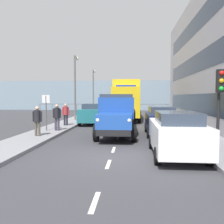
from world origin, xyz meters
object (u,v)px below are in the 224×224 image
object	(u,v)px
car_white_kerbside_near	(176,133)
car_teal_oppositeside_0	(92,114)
pedestrian_by_lamp	(57,115)
truck_vintage_blue	(117,117)
car_navy_kerbside_1	(161,120)
lamp_post_far	(93,87)
pedestrian_near_railing	(37,119)
lamp_post_promenade	(75,81)
lorry_cargo_yellow	(127,99)
pedestrian_couple_b	(66,113)
traffic_light_near	(220,92)
street_sign	(46,106)

from	to	relation	value
car_white_kerbside_near	car_teal_oppositeside_0	xyz separation A→B (m)	(4.98, -10.43, -0.00)
pedestrian_by_lamp	car_white_kerbside_near	bearing A→B (deg)	139.25
car_teal_oppositeside_0	truck_vintage_blue	bearing A→B (deg)	111.01
car_navy_kerbside_1	car_teal_oppositeside_0	xyz separation A→B (m)	(4.98, -5.28, 0.00)
lamp_post_far	pedestrian_near_railing	bearing A→B (deg)	89.90
lamp_post_promenade	lamp_post_far	size ratio (longest dim) A/B	1.05
lorry_cargo_yellow	pedestrian_by_lamp	distance (m)	9.91
truck_vintage_blue	pedestrian_by_lamp	bearing A→B (deg)	-20.19
pedestrian_by_lamp	car_teal_oppositeside_0	bearing A→B (deg)	-106.68
car_white_kerbside_near	car_teal_oppositeside_0	size ratio (longest dim) A/B	1.03
pedestrian_couple_b	car_navy_kerbside_1	bearing A→B (deg)	154.44
traffic_light_near	lamp_post_far	bearing A→B (deg)	-68.67
street_sign	pedestrian_by_lamp	bearing A→B (deg)	-171.46
car_navy_kerbside_1	lamp_post_promenade	size ratio (longest dim) A/B	0.65
truck_vintage_blue	car_navy_kerbside_1	distance (m)	2.77
car_navy_kerbside_1	pedestrian_couple_b	bearing A→B (deg)	-25.56
pedestrian_near_railing	street_sign	xyz separation A→B (m)	(0.25, -2.08, 0.58)
pedestrian_by_lamp	lamp_post_promenade	distance (m)	7.86
street_sign	car_navy_kerbside_1	bearing A→B (deg)	177.52
car_white_kerbside_near	lamp_post_far	world-z (taller)	lamp_post_far
car_teal_oppositeside_0	pedestrian_by_lamp	distance (m)	5.09
car_white_kerbside_near	pedestrian_near_railing	bearing A→B (deg)	-26.23
lamp_post_promenade	street_sign	bearing A→B (deg)	89.19
street_sign	pedestrian_near_railing	bearing A→B (deg)	96.92
lamp_post_promenade	street_sign	world-z (taller)	lamp_post_promenade
car_teal_oppositeside_0	pedestrian_near_railing	world-z (taller)	pedestrian_near_railing
car_white_kerbside_near	car_teal_oppositeside_0	bearing A→B (deg)	-64.46
truck_vintage_blue	street_sign	distance (m)	4.76
car_white_kerbside_near	street_sign	xyz separation A→B (m)	(7.10, -5.45, 0.79)
car_white_kerbside_near	pedestrian_couple_b	distance (m)	10.66
pedestrian_by_lamp	traffic_light_near	xyz separation A→B (m)	(-8.17, 5.08, 1.34)
pedestrian_near_railing	lamp_post_far	xyz separation A→B (m)	(-0.03, -18.96, 2.48)
lorry_cargo_yellow	car_white_kerbside_near	size ratio (longest dim) A/B	2.00
pedestrian_by_lamp	traffic_light_near	distance (m)	9.71
car_teal_oppositeside_0	car_navy_kerbside_1	bearing A→B (deg)	133.33
car_white_kerbside_near	car_navy_kerbside_1	distance (m)	5.15
car_teal_oppositeside_0	street_sign	xyz separation A→B (m)	(2.12, 4.97, 0.79)
lamp_post_promenade	street_sign	xyz separation A→B (m)	(0.11, 7.50, -2.04)
lorry_cargo_yellow	car_teal_oppositeside_0	distance (m)	5.03
pedestrian_near_railing	pedestrian_by_lamp	bearing A→B (deg)	-100.57
pedestrian_couple_b	lamp_post_promenade	distance (m)	5.32
car_navy_kerbside_1	car_teal_oppositeside_0	size ratio (longest dim) A/B	0.96
car_teal_oppositeside_0	lorry_cargo_yellow	bearing A→B (deg)	-123.96
lorry_cargo_yellow	car_white_kerbside_near	xyz separation A→B (m)	(-2.25, 14.48, -1.18)
car_navy_kerbside_1	pedestrian_near_railing	world-z (taller)	pedestrian_near_railing
car_white_kerbside_near	pedestrian_couple_b	world-z (taller)	pedestrian_couple_b
pedestrian_near_railing	lamp_post_promenade	bearing A→B (deg)	-89.12
lamp_post_promenade	lamp_post_far	world-z (taller)	lamp_post_promenade
lamp_post_promenade	lorry_cargo_yellow	bearing A→B (deg)	-162.16
pedestrian_near_railing	street_sign	world-z (taller)	street_sign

